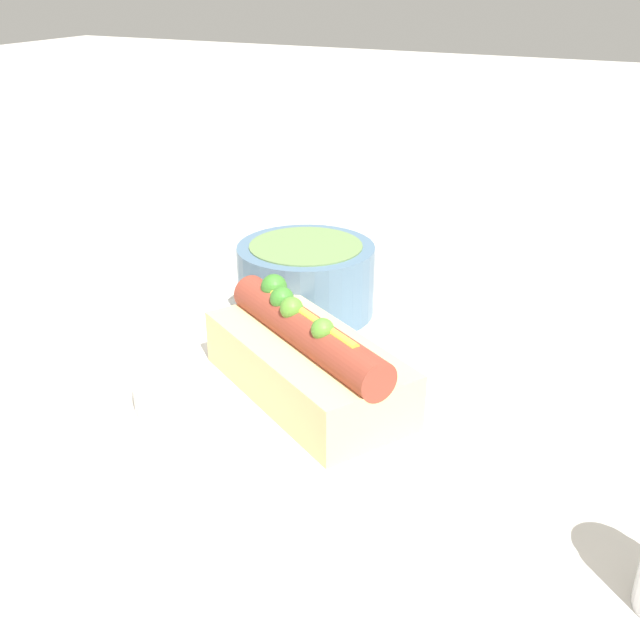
{
  "coord_description": "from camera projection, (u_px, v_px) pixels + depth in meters",
  "views": [
    {
      "loc": [
        0.19,
        -0.39,
        0.25
      ],
      "look_at": [
        0.0,
        0.0,
        0.05
      ],
      "focal_mm": 42.0,
      "sensor_mm": 36.0,
      "label": 1
    }
  ],
  "objects": [
    {
      "name": "hot_dog",
      "position": [
        306.0,
        358.0,
        0.45
      ],
      "size": [
        0.15,
        0.13,
        0.06
      ],
      "rotation": [
        0.0,
        0.0,
        -0.54
      ],
      "color": "#E5C17F",
      "rests_on": "dinner_plate"
    },
    {
      "name": "dinner_plate",
      "position": [
        320.0,
        371.0,
        0.5
      ],
      "size": [
        0.24,
        0.24,
        0.02
      ],
      "color": "white",
      "rests_on": "ground_plane"
    },
    {
      "name": "spoon",
      "position": [
        251.0,
        328.0,
        0.53
      ],
      "size": [
        0.11,
        0.12,
        0.01
      ],
      "rotation": [
        0.0,
        0.0,
        2.29
      ],
      "color": "#B7B7BC",
      "rests_on": "dinner_plate"
    },
    {
      "name": "ground_plane",
      "position": [
        320.0,
        381.0,
        0.5
      ],
      "size": [
        4.0,
        4.0,
        0.0
      ],
      "primitive_type": "plane",
      "color": "#BCB7AD"
    },
    {
      "name": "soup_bowl",
      "position": [
        306.0,
        275.0,
        0.55
      ],
      "size": [
        0.1,
        0.1,
        0.05
      ],
      "color": "slate",
      "rests_on": "dinner_plate"
    }
  ]
}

